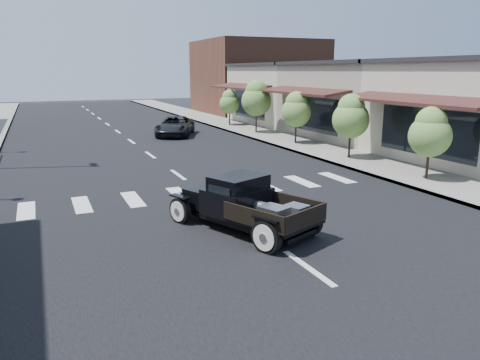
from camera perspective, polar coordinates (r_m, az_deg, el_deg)
name	(u,v)px	position (r m, az deg, el deg)	size (l,w,h in m)	color
ground	(250,227)	(12.76, 1.22, -5.73)	(120.00, 120.00, 0.00)	black
road	(138,146)	(26.77, -12.30, 4.02)	(14.00, 80.00, 0.02)	black
road_markings	(160,162)	(21.96, -9.71, 2.14)	(12.00, 60.00, 0.06)	silver
sidewalk_right	(274,137)	(29.57, 4.11, 5.26)	(3.00, 80.00, 0.15)	gray
storefront_mid	(380,101)	(31.30, 16.68, 9.19)	(10.00, 9.00, 4.50)	gray
storefront_far	(306,95)	(38.63, 8.01, 10.26)	(10.00, 9.00, 4.50)	#B5AD99
far_building_right	(258,77)	(47.63, 2.19, 12.41)	(11.00, 10.00, 7.00)	brown
small_tree_a	(429,144)	(18.85, 22.07, 4.04)	(1.57, 1.57, 2.61)	#5E863D
small_tree_b	(350,127)	(22.46, 13.30, 6.29)	(1.71, 1.71, 2.85)	#5E863D
small_tree_c	(296,118)	(26.63, 6.85, 7.49)	(1.66, 1.66, 2.77)	#5E863D
small_tree_d	(256,107)	(31.21, 2.00, 8.87)	(1.97, 1.97, 3.28)	#5E863D
small_tree_e	(229,108)	(35.52, -1.29, 8.78)	(1.51, 1.51, 2.52)	#5E863D
hotrod_pickup	(244,203)	(12.29, 0.47, -2.83)	(2.01, 4.30, 1.49)	black
second_car	(175,126)	(30.76, -7.91, 6.51)	(2.07, 4.49, 1.25)	black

